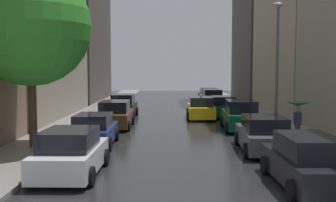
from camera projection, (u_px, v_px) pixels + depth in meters
The scene contains 18 objects.
ground_plane at pixel (172, 116), 30.61m from camera, with size 28.00×72.00×0.04m, color #262629.
sidewalk_left at pixel (88, 115), 30.58m from camera, with size 3.00×72.00×0.15m, color gray.
sidewalk_right at pixel (255, 115), 30.64m from camera, with size 3.00×72.00×0.15m, color gray.
building_left_mid at pixel (23, 24), 29.09m from camera, with size 6.00×14.96×13.89m, color #9E9384.
parked_car_left_nearest at pixel (69, 154), 13.51m from camera, with size 2.17×4.09×1.62m.
parked_car_left_second at pixel (92, 131), 18.71m from camera, with size 2.02×4.03×1.55m.
parked_car_left_third at pixel (113, 115), 24.56m from camera, with size 2.16×4.46×1.69m.
parked_car_left_fourth at pixel (121, 107), 29.87m from camera, with size 2.04×4.05×1.77m.
parked_car_right_nearest at pixel (305, 163), 12.20m from camera, with size 2.02×4.40×1.65m.
parked_car_right_second at pixel (261, 135), 17.54m from camera, with size 2.29×4.56×1.58m.
parked_car_right_third at pixel (238, 116), 23.76m from camera, with size 2.21×4.50×1.79m.
parked_car_right_fourth at pixel (221, 107), 30.30m from camera, with size 2.31×4.19×1.59m.
parked_car_right_fifth at pixel (210, 99), 36.92m from camera, with size 2.14×4.40×1.77m.
parked_car_right_sixth at pixel (206, 96), 42.32m from camera, with size 2.08×4.43×1.65m.
taxi_midroad at pixel (199, 108), 29.10m from camera, with size 2.17×4.56×1.81m.
pedestrian_foreground at pixel (296, 111), 19.35m from camera, with size 1.17×1.17×1.89m.
street_tree_left at pixel (28, 26), 17.42m from camera, with size 5.39×5.39×8.13m.
lamp_post_right at pixel (275, 58), 21.67m from camera, with size 0.60×0.28×7.12m.
Camera 1 is at (-0.45, -6.41, 3.66)m, focal length 42.17 mm.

